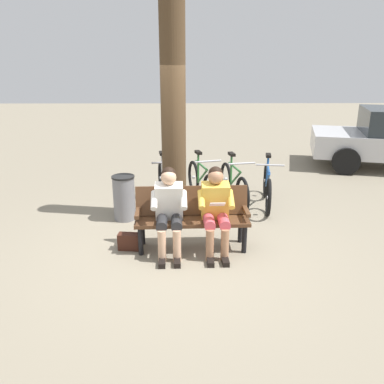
{
  "coord_description": "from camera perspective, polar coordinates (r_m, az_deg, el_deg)",
  "views": [
    {
      "loc": [
        -0.11,
        5.11,
        2.57
      ],
      "look_at": [
        -0.18,
        -0.28,
        0.75
      ],
      "focal_mm": 36.59,
      "sensor_mm": 36.0,
      "label": 1
    }
  ],
  "objects": [
    {
      "name": "bicycle_blue",
      "position": [
        7.32,
        10.89,
        0.74
      ],
      "size": [
        0.48,
        1.67,
        0.94
      ],
      "rotation": [
        0.0,
        0.0,
        1.43
      ],
      "color": "black",
      "rests_on": "ground"
    },
    {
      "name": "bench",
      "position": [
        5.56,
        -0.0,
        -3.1
      ],
      "size": [
        1.62,
        0.53,
        0.87
      ],
      "rotation": [
        0.0,
        0.0,
        0.03
      ],
      "color": "#51331E",
      "rests_on": "ground"
    },
    {
      "name": "litter_bin",
      "position": [
        6.65,
        -9.86,
        -0.82
      ],
      "size": [
        0.38,
        0.38,
        0.76
      ],
      "color": "slate",
      "rests_on": "ground"
    },
    {
      "name": "handbag",
      "position": [
        5.68,
        -9.18,
        -7.14
      ],
      "size": [
        0.31,
        0.17,
        0.24
      ],
      "primitive_type": "cube",
      "rotation": [
        0.0,
        0.0,
        -0.1
      ],
      "color": "#3F1E14",
      "rests_on": "ground"
    },
    {
      "name": "person_companion",
      "position": [
        5.35,
        -3.36,
        -2.23
      ],
      "size": [
        0.5,
        0.77,
        1.2
      ],
      "rotation": [
        0.0,
        0.0,
        0.03
      ],
      "color": "white",
      "rests_on": "ground"
    },
    {
      "name": "person_reading",
      "position": [
        5.38,
        3.48,
        -2.12
      ],
      "size": [
        0.5,
        0.77,
        1.2
      ],
      "rotation": [
        0.0,
        0.0,
        0.03
      ],
      "color": "gold",
      "rests_on": "ground"
    },
    {
      "name": "bicycle_red",
      "position": [
        7.42,
        1.31,
        1.34
      ],
      "size": [
        0.59,
        1.64,
        0.94
      ],
      "rotation": [
        0.0,
        0.0,
        1.84
      ],
      "color": "black",
      "rests_on": "ground"
    },
    {
      "name": "tree_trunk",
      "position": [
        6.37,
        -2.76,
        12.65
      ],
      "size": [
        0.4,
        0.4,
        3.81
      ],
      "primitive_type": "cylinder",
      "color": "#4C3823",
      "rests_on": "ground"
    },
    {
      "name": "ground_plane",
      "position": [
        5.72,
        -1.75,
        -8.05
      ],
      "size": [
        40.0,
        40.0,
        0.0
      ],
      "primitive_type": "plane",
      "color": "gray"
    },
    {
      "name": "bicycle_black",
      "position": [
        7.38,
        -4.16,
        1.17
      ],
      "size": [
        0.48,
        1.67,
        0.94
      ],
      "rotation": [
        0.0,
        0.0,
        1.73
      ],
      "color": "black",
      "rests_on": "ground"
    },
    {
      "name": "bicycle_green",
      "position": [
        7.33,
        6.09,
        1.0
      ],
      "size": [
        0.51,
        1.66,
        0.94
      ],
      "rotation": [
        0.0,
        0.0,
        1.76
      ],
      "color": "black",
      "rests_on": "ground"
    }
  ]
}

